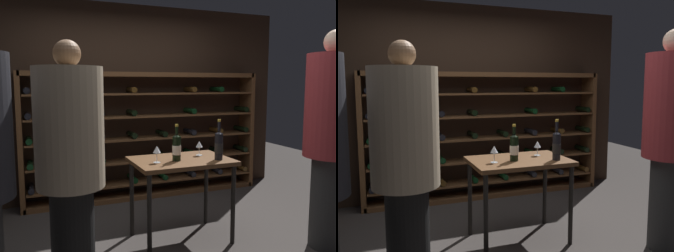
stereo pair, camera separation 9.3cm
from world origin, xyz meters
The scene contains 10 objects.
ground_plane centered at (0.00, 0.00, 0.00)m, with size 9.48×9.48×0.00m, color #383330.
back_wall centered at (0.00, 1.74, 1.31)m, with size 4.82×0.10×2.62m, color #332319.
wine_rack centered at (0.30, 1.53, 0.84)m, with size 3.29×0.32×1.71m.
tasting_table centered at (0.16, 0.08, 0.72)m, with size 0.96×0.65×0.82m.
person_guest_khaki centered at (1.39, -0.60, 1.13)m, with size 0.51×0.50×2.05m.
person_bystander_red_print centered at (-0.95, -0.42, 1.03)m, with size 0.51×0.49×1.87m.
wine_bottle_gold_foil centered at (0.49, -0.09, 0.97)m, with size 0.08×0.08×0.40m.
wine_bottle_green_slim centered at (0.09, 0.03, 0.95)m, with size 0.08×0.08×0.35m.
wine_glass_stemmed_right centered at (0.41, 0.17, 0.93)m, with size 0.07×0.07×0.15m.
wine_glass_stemmed_left centered at (-0.12, 0.01, 0.94)m, with size 0.07×0.07×0.16m.
Camera 1 is at (-1.24, -3.04, 1.56)m, focal length 37.84 mm.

